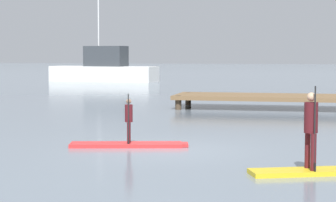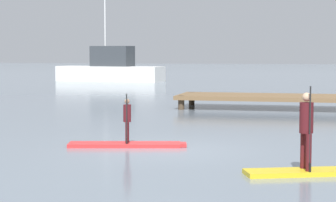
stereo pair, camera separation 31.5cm
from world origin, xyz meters
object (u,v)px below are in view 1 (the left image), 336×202
Objects in this scene: paddleboard_far at (324,171)px; paddler_adult at (311,125)px; paddler_child_solo at (129,118)px; paddleboard_near at (129,145)px; fishing_boat_green_midground at (104,69)px.

paddleboard_far is 1.03m from paddler_adult.
paddleboard_far is (5.07, -2.87, -0.73)m from paddler_child_solo.
fishing_boat_green_midground reaches higher than paddleboard_near.
fishing_boat_green_midground is at bearing 108.73° from paddleboard_near.
paddleboard_far is 0.33× the size of fishing_boat_green_midground.
paddler_child_solo reaches higher than paddleboard_far.
paddleboard_near is 2.40× the size of paddler_child_solo.
fishing_boat_green_midground is (-12.35, 36.43, 1.04)m from paddleboard_near.
paddleboard_far is at bearing -66.10° from fishing_boat_green_midground.
paddler_adult is 0.18× the size of fishing_boat_green_midground.
fishing_boat_green_midground is (-12.36, 36.44, 0.31)m from paddler_child_solo.
paddler_adult reaches higher than paddleboard_near.
paddleboard_far is 1.80× the size of paddler_adult.
paddleboard_near and paddleboard_far have the same top height.
fishing_boat_green_midground is (-17.42, 39.31, 1.04)m from paddleboard_far.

